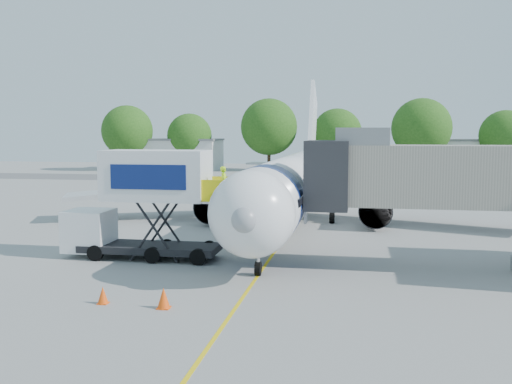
% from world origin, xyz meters
% --- Properties ---
extents(ground, '(160.00, 160.00, 0.00)m').
position_xyz_m(ground, '(0.00, 0.00, 0.00)').
color(ground, '#979694').
rests_on(ground, ground).
extents(guidance_line, '(0.15, 70.00, 0.01)m').
position_xyz_m(guidance_line, '(0.00, 0.00, 0.01)').
color(guidance_line, yellow).
rests_on(guidance_line, ground).
extents(taxiway_strip, '(120.00, 10.00, 0.01)m').
position_xyz_m(taxiway_strip, '(0.00, 42.00, 0.00)').
color(taxiway_strip, '#59595B').
rests_on(taxiway_strip, ground).
extents(aircraft, '(34.17, 37.73, 11.35)m').
position_xyz_m(aircraft, '(0.00, 4.12, 2.95)').
color(aircraft, white).
rests_on(aircraft, ground).
extents(jet_bridge, '(13.90, 3.20, 6.60)m').
position_xyz_m(jet_bridge, '(7.99, -7.00, 4.34)').
color(jet_bridge, gray).
rests_on(jet_bridge, ground).
extents(catering_hiloader, '(8.53, 2.44, 5.50)m').
position_xyz_m(catering_hiloader, '(-6.27, -7.00, 2.76)').
color(catering_hiloader, black).
rests_on(catering_hiloader, ground).
extents(ground_tug, '(3.69, 2.17, 1.41)m').
position_xyz_m(ground_tug, '(-1.61, -16.50, 0.74)').
color(ground_tug, white).
rests_on(ground_tug, ground).
extents(safety_cone_a, '(0.49, 0.49, 0.77)m').
position_xyz_m(safety_cone_a, '(-2.57, -14.82, 0.37)').
color(safety_cone_a, '#FF4F0D').
rests_on(safety_cone_a, ground).
extents(safety_cone_b, '(0.41, 0.41, 0.65)m').
position_xyz_m(safety_cone_b, '(-5.00, -14.67, 0.31)').
color(safety_cone_b, '#FF4F0D').
rests_on(safety_cone_b, ground).
extents(outbuilding_left, '(18.40, 8.40, 5.30)m').
position_xyz_m(outbuilding_left, '(-28.00, 60.00, 2.66)').
color(outbuilding_left, silver).
rests_on(outbuilding_left, ground).
extents(outbuilding_right, '(16.40, 7.40, 5.30)m').
position_xyz_m(outbuilding_right, '(22.00, 62.00, 2.66)').
color(outbuilding_right, silver).
rests_on(outbuilding_right, ground).
extents(tree_a, '(8.54, 8.54, 10.88)m').
position_xyz_m(tree_a, '(-33.80, 56.58, 6.61)').
color(tree_a, '#382314').
rests_on(tree_a, ground).
extents(tree_b, '(7.47, 7.47, 9.53)m').
position_xyz_m(tree_b, '(-23.59, 58.60, 5.78)').
color(tree_b, '#382314').
rests_on(tree_b, ground).
extents(tree_c, '(9.38, 9.38, 11.97)m').
position_xyz_m(tree_c, '(-10.23, 59.75, 7.26)').
color(tree_c, '#382314').
rests_on(tree_c, ground).
extents(tree_d, '(8.04, 8.04, 10.25)m').
position_xyz_m(tree_d, '(0.94, 59.89, 6.22)').
color(tree_d, '#382314').
rests_on(tree_d, ground).
extents(tree_e, '(9.07, 9.07, 11.56)m').
position_xyz_m(tree_e, '(13.83, 56.15, 7.02)').
color(tree_e, '#382314').
rests_on(tree_e, ground).
extents(tree_f, '(7.65, 7.65, 9.75)m').
position_xyz_m(tree_f, '(26.30, 57.90, 5.92)').
color(tree_f, '#382314').
rests_on(tree_f, ground).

